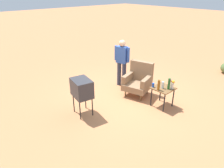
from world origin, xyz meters
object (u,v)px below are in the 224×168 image
object	(u,v)px
armchair	(138,80)
bottle_tall_amber	(159,85)
bottle_short_clear	(163,85)
flower_vase	(172,84)
tv_on_stand	(82,88)
person_standing	(122,60)
bottle_wine_green	(169,84)
side_table	(163,90)
soda_can_blue	(153,85)

from	to	relation	value
armchair	bottle_tall_amber	world-z (taller)	armchair
bottle_short_clear	flower_vase	bearing A→B (deg)	42.22
tv_on_stand	person_standing	bearing A→B (deg)	106.18
bottle_short_clear	bottle_wine_green	distance (m)	0.17
tv_on_stand	bottle_wine_green	xyz separation A→B (m)	(1.35, 2.00, -0.02)
bottle_tall_amber	tv_on_stand	bearing A→B (deg)	-124.80
bottle_wine_green	tv_on_stand	bearing A→B (deg)	-124.11
tv_on_stand	flower_vase	xyz separation A→B (m)	(1.41, 2.08, -0.04)
tv_on_stand	bottle_wine_green	distance (m)	2.41
side_table	soda_can_blue	size ratio (longest dim) A/B	4.90
tv_on_stand	side_table	bearing A→B (deg)	58.28
person_standing	bottle_short_clear	world-z (taller)	person_standing
armchair	soda_can_blue	size ratio (longest dim) A/B	8.69
flower_vase	armchair	bearing A→B (deg)	-176.69
bottle_short_clear	soda_can_blue	distance (m)	0.27
armchair	side_table	world-z (taller)	armchair
tv_on_stand	bottle_tall_amber	bearing A→B (deg)	55.20
tv_on_stand	bottle_short_clear	world-z (taller)	tv_on_stand
armchair	bottle_short_clear	xyz separation A→B (m)	(0.99, -0.10, 0.20)
side_table	bottle_tall_amber	size ratio (longest dim) A/B	1.99
side_table	flower_vase	size ratio (longest dim) A/B	2.26
bottle_tall_amber	flower_vase	xyz separation A→B (m)	(0.21, 0.36, -0.00)
bottle_tall_amber	bottle_wine_green	size ratio (longest dim) A/B	0.94
side_table	tv_on_stand	bearing A→B (deg)	-121.72
tv_on_stand	person_standing	size ratio (longest dim) A/B	0.63
tv_on_stand	bottle_wine_green	size ratio (longest dim) A/B	3.22
armchair	bottle_tall_amber	bearing A→B (deg)	-16.43
tv_on_stand	flower_vase	distance (m)	2.51
tv_on_stand	bottle_wine_green	world-z (taller)	tv_on_stand
person_standing	side_table	bearing A→B (deg)	-3.23
person_standing	bottle_tall_amber	distance (m)	1.84
person_standing	bottle_tall_amber	size ratio (longest dim) A/B	5.47
soda_can_blue	flower_vase	size ratio (longest dim) A/B	0.46
person_standing	flower_vase	distance (m)	2.01
side_table	person_standing	bearing A→B (deg)	176.77
person_standing	flower_vase	world-z (taller)	person_standing
bottle_wine_green	armchair	bearing A→B (deg)	179.10
person_standing	soda_can_blue	world-z (taller)	person_standing
bottle_wine_green	soda_can_blue	bearing A→B (deg)	-148.81
person_standing	bottle_short_clear	size ratio (longest dim) A/B	8.20
armchair	bottle_wine_green	size ratio (longest dim) A/B	3.31
bottle_tall_amber	flower_vase	size ratio (longest dim) A/B	1.13
tv_on_stand	person_standing	world-z (taller)	person_standing
flower_vase	soda_can_blue	bearing A→B (deg)	-143.73
side_table	bottle_wine_green	xyz separation A→B (m)	(0.14, 0.04, 0.25)
bottle_tall_amber	soda_can_blue	size ratio (longest dim) A/B	2.46
person_standing	bottle_tall_amber	bearing A→B (deg)	-10.52
side_table	soda_can_blue	world-z (taller)	soda_can_blue
side_table	bottle_short_clear	world-z (taller)	bottle_short_clear
bottle_wine_green	flower_vase	world-z (taller)	bottle_wine_green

